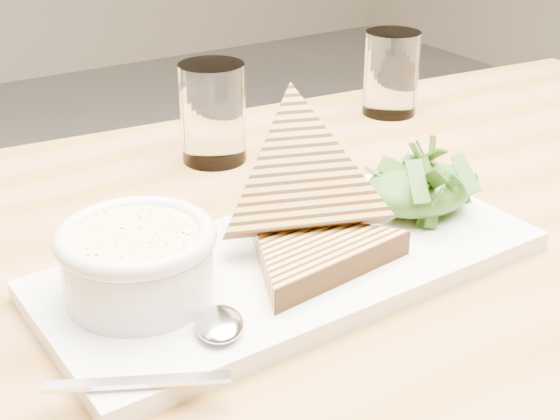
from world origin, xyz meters
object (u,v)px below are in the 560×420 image
platter (293,264)px  glass_far (391,73)px  table_top (399,245)px  glass_near (213,113)px  soup_bowl (139,270)px

platter → glass_far: bearing=39.8°
glass_far → platter: bearing=-140.2°
table_top → glass_near: size_ratio=10.22×
soup_bowl → glass_near: size_ratio=1.02×
platter → glass_near: size_ratio=3.80×
glass_far → glass_near: bearing=-176.0°
table_top → glass_far: 0.33m
table_top → soup_bowl: (-0.26, -0.01, 0.06)m
glass_far → soup_bowl: bearing=-150.2°
glass_near → platter: bearing=-103.6°
table_top → glass_far: bearing=52.5°
glass_near → table_top: bearing=-73.5°
platter → table_top: bearing=7.4°
table_top → platter: size_ratio=2.69×
table_top → glass_near: glass_near is taller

